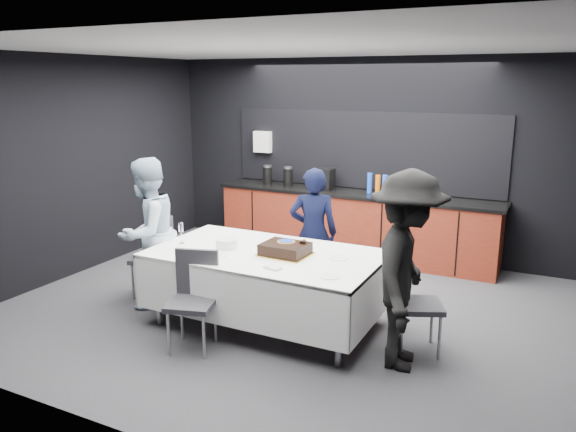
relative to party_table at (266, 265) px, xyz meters
The scene contains 18 objects.
ground 0.76m from the party_table, 90.00° to the left, with size 6.00×6.00×0.00m, color #3B3B40.
room_shell 1.28m from the party_table, 90.00° to the left, with size 6.04×5.04×2.82m.
kitchenette 2.62m from the party_table, 90.35° to the left, with size 4.10×0.64×2.05m.
party_table is the anchor object (origin of this frame).
cake_assembly 0.29m from the party_table, ahead, with size 0.49×0.41×0.16m.
plate_stack 0.48m from the party_table, behind, with size 0.23×0.23×0.10m, color white.
loose_plate_near 0.51m from the party_table, 140.48° to the right, with size 0.21×0.21×0.01m, color white.
loose_plate_right_a 0.75m from the party_table, 11.41° to the left, with size 0.22×0.22×0.01m, color white.
loose_plate_right_b 0.95m from the party_table, 23.98° to the right, with size 0.19×0.19×0.01m, color white.
loose_plate_far 0.32m from the party_table, 83.77° to the left, with size 0.22×0.22×0.01m, color white.
fork_pile 0.54m from the party_table, 54.18° to the right, with size 0.16×0.10×0.03m, color white.
champagne_flute 1.02m from the party_table, behind, with size 0.06×0.06×0.22m.
chair_left 1.53m from the party_table, behind, with size 0.53×0.53×0.92m.
chair_right 1.48m from the party_table, ahead, with size 0.56×0.56×0.92m.
chair_near 0.83m from the party_table, 117.41° to the right, with size 0.52×0.52×0.92m.
person_center 0.96m from the party_table, 83.81° to the left, with size 0.56×0.36×1.52m, color black.
person_left 1.45m from the party_table, behind, with size 0.81×0.63×1.67m, color #ACC6D8.
person_right 1.53m from the party_table, ahead, with size 1.14×0.65×1.76m, color black.
Camera 1 is at (2.64, -5.17, 2.48)m, focal length 35.00 mm.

